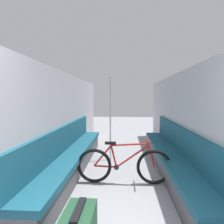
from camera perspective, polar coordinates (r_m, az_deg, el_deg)
wall_left at (r=4.14m, az=-15.62°, el=-3.14°), size 0.10×8.85×2.13m
wall_right at (r=4.10m, az=21.09°, el=-3.34°), size 0.10×8.85×2.13m
bench_seat_row_left at (r=4.42m, az=-11.23°, el=-12.56°), size 0.48×4.50×0.99m
bench_seat_row_right at (r=4.39m, az=16.65°, el=-12.78°), size 0.48×4.50×0.99m
bicycle at (r=3.79m, az=3.39°, el=-14.96°), size 1.74×0.46×0.83m
grab_pole_near at (r=4.99m, az=-0.47°, el=-2.19°), size 0.08×0.08×2.11m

